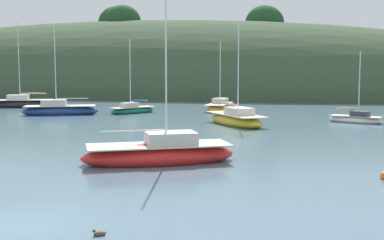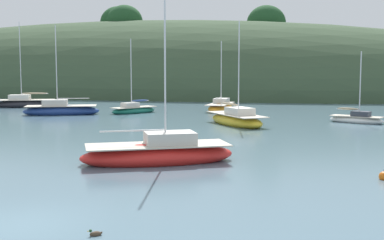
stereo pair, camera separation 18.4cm
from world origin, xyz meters
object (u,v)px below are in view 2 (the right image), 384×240
Objects in this scene: sailboat_cream_ketch at (220,107)px; sailboat_white_near at (133,110)px; sailboat_red_portside at (61,110)px; sailboat_grey_yawl at (25,103)px; sailboat_blue_center at (357,119)px; mooring_buoy_channel at (384,177)px; sailboat_navy_dinghy at (159,154)px; sailboat_orange_cutter at (236,119)px; duck_lead at (95,234)px.

sailboat_white_near is at bearing -148.11° from sailboat_cream_ketch.
sailboat_red_portside is 0.90× the size of sailboat_grey_yawl.
mooring_buoy_channel is (0.09, -23.04, -0.19)m from sailboat_blue_center.
mooring_buoy_channel is (10.51, -1.16, -0.33)m from sailboat_navy_dinghy.
sailboat_cream_ketch is at bearing 96.24° from sailboat_navy_dinghy.
sailboat_grey_yawl reaches higher than sailboat_cream_ketch.
sailboat_red_portside is 1.47× the size of sailboat_blue_center.
sailboat_orange_cutter is 10.57m from sailboat_blue_center.
sailboat_navy_dinghy reaches higher than sailboat_red_portside.
sailboat_blue_center is (28.32, -0.20, -0.13)m from sailboat_red_portside.
sailboat_grey_yawl reaches higher than duck_lead.
sailboat_white_near is (-8.12, -5.05, -0.05)m from sailboat_cream_ketch.
sailboat_navy_dinghy is (3.34, -30.53, 0.06)m from sailboat_cream_ketch.
sailboat_blue_center is 23.05m from mooring_buoy_channel.
sailboat_grey_yawl is 26.41× the size of duck_lead.
sailboat_white_near is at bearing 147.17° from sailboat_orange_cutter.
sailboat_orange_cutter is 22.49× the size of duck_lead.
sailboat_red_portside reaches higher than mooring_buoy_channel.
mooring_buoy_channel is (13.85, -31.69, -0.27)m from sailboat_cream_ketch.
sailboat_cream_ketch is 1.00× the size of sailboat_white_near.
mooring_buoy_channel is (37.40, -30.70, -0.32)m from sailboat_grey_yawl.
sailboat_red_portside is 23.65× the size of duck_lead.
sailboat_grey_yawl is (-27.65, 11.95, 0.00)m from sailboat_orange_cutter.
sailboat_cream_ketch is 16.84m from sailboat_red_portside.
sailboat_red_portside is 7.28m from sailboat_white_near.
sailboat_orange_cutter is at bearing -72.43° from sailboat_cream_ketch.
sailboat_orange_cutter is at bearing -13.54° from sailboat_red_portside.
sailboat_cream_ketch reaches higher than sailboat_blue_center.
mooring_buoy_channel is 13.18m from duck_lead.
sailboat_red_portside is at bearing 129.03° from sailboat_navy_dinghy.
sailboat_blue_center is at bearing 90.22° from mooring_buoy_channel.
sailboat_navy_dinghy reaches higher than sailboat_blue_center.
sailboat_red_portside is 28.43m from sailboat_navy_dinghy.
duck_lead is at bearing -80.49° from sailboat_navy_dinghy.
duck_lead is (1.10, -28.69, -0.39)m from sailboat_orange_cutter.
sailboat_orange_cutter is 0.90× the size of sailboat_navy_dinghy.
sailboat_red_portside is 1.18× the size of sailboat_white_near.
sailboat_blue_center is at bearing -9.32° from sailboat_white_near.
sailboat_grey_yawl is 15.96m from sailboat_white_near.
mooring_buoy_channel is at bearing -62.53° from sailboat_orange_cutter.
sailboat_grey_yawl is 39.95m from sailboat_navy_dinghy.
sailboat_orange_cutter is at bearing 87.54° from sailboat_navy_dinghy.
sailboat_white_near is 34.53m from mooring_buoy_channel.
sailboat_red_portside is at bearing -39.69° from sailboat_grey_yawl.
sailboat_orange_cutter is 16.14× the size of mooring_buoy_channel.
sailboat_grey_yawl is at bearing 156.62° from sailboat_orange_cutter.
mooring_buoy_channel is (28.41, -23.25, -0.32)m from sailboat_red_portside.
sailboat_orange_cutter is 1.12× the size of sailboat_white_near.
sailboat_white_near is (6.44, 3.39, -0.10)m from sailboat_red_portside.
sailboat_blue_center is (37.31, -7.66, -0.13)m from sailboat_grey_yawl.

